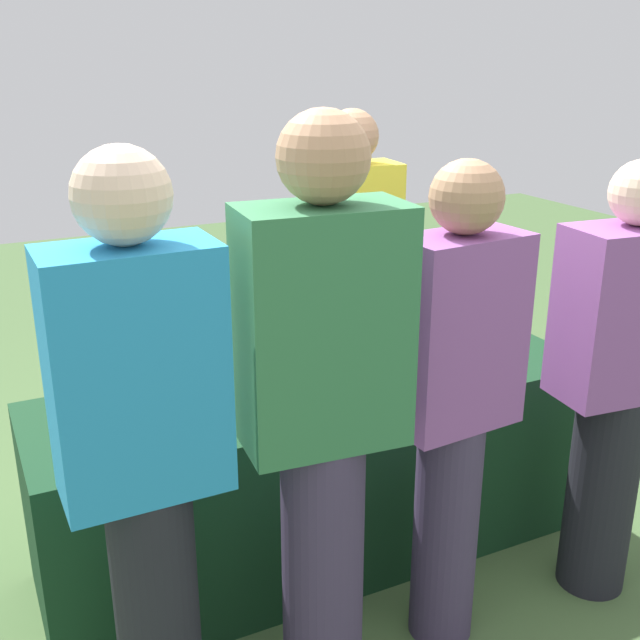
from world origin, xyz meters
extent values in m
plane|color=#476638|center=(0.00, 0.00, 0.00)|extent=(12.00, 12.00, 0.00)
cube|color=#14381E|center=(0.00, 0.00, 0.36)|extent=(2.11, 0.65, 0.72)
cylinder|color=black|center=(-0.73, 0.07, 0.84)|extent=(0.07, 0.07, 0.23)
cylinder|color=black|center=(-0.73, 0.07, 0.99)|extent=(0.03, 0.03, 0.08)
cylinder|color=maroon|center=(-0.73, 0.07, 1.04)|extent=(0.03, 0.03, 0.02)
cylinder|color=silver|center=(-0.73, 0.07, 0.83)|extent=(0.07, 0.07, 0.08)
cylinder|color=black|center=(-0.48, 0.08, 0.84)|extent=(0.07, 0.07, 0.24)
cylinder|color=black|center=(-0.48, 0.08, 1.00)|extent=(0.03, 0.03, 0.07)
cylinder|color=black|center=(-0.48, 0.08, 1.04)|extent=(0.03, 0.03, 0.02)
cylinder|color=silver|center=(-0.48, 0.08, 0.83)|extent=(0.07, 0.07, 0.08)
cylinder|color=black|center=(-0.27, 0.15, 0.83)|extent=(0.07, 0.07, 0.22)
cylinder|color=black|center=(-0.27, 0.15, 0.98)|extent=(0.03, 0.03, 0.07)
cylinder|color=maroon|center=(-0.27, 0.15, 1.02)|extent=(0.03, 0.03, 0.02)
cylinder|color=silver|center=(-0.27, 0.15, 0.82)|extent=(0.07, 0.07, 0.08)
cylinder|color=black|center=(-0.05, 0.07, 0.83)|extent=(0.07, 0.07, 0.22)
cylinder|color=black|center=(-0.05, 0.07, 0.98)|extent=(0.03, 0.03, 0.08)
cylinder|color=gold|center=(-0.05, 0.07, 1.03)|extent=(0.03, 0.03, 0.02)
cylinder|color=silver|center=(-0.05, 0.07, 0.82)|extent=(0.07, 0.07, 0.08)
cylinder|color=black|center=(0.13, 0.10, 0.83)|extent=(0.07, 0.07, 0.22)
cylinder|color=black|center=(0.13, 0.10, 0.98)|extent=(0.02, 0.02, 0.09)
cylinder|color=black|center=(0.13, 0.10, 1.03)|extent=(0.03, 0.03, 0.02)
cylinder|color=silver|center=(0.13, 0.10, 0.82)|extent=(0.07, 0.07, 0.08)
cylinder|color=black|center=(0.40, 0.12, 0.83)|extent=(0.07, 0.07, 0.21)
cylinder|color=black|center=(0.40, 0.12, 0.97)|extent=(0.03, 0.03, 0.07)
cylinder|color=maroon|center=(0.40, 0.12, 1.02)|extent=(0.03, 0.03, 0.02)
cylinder|color=silver|center=(0.40, 0.12, 0.82)|extent=(0.07, 0.07, 0.07)
cylinder|color=black|center=(0.52, 0.14, 0.83)|extent=(0.07, 0.07, 0.22)
cylinder|color=black|center=(0.52, 0.14, 0.98)|extent=(0.03, 0.03, 0.08)
cylinder|color=gold|center=(0.52, 0.14, 1.03)|extent=(0.03, 0.03, 0.02)
cylinder|color=silver|center=(0.52, 0.14, 0.82)|extent=(0.07, 0.07, 0.08)
cylinder|color=black|center=(0.63, 0.12, 0.83)|extent=(0.08, 0.08, 0.21)
cylinder|color=black|center=(0.63, 0.12, 0.97)|extent=(0.03, 0.03, 0.08)
cylinder|color=maroon|center=(0.63, 0.12, 1.02)|extent=(0.03, 0.03, 0.02)
cylinder|color=silver|center=(0.63, 0.12, 0.82)|extent=(0.08, 0.08, 0.07)
cylinder|color=silver|center=(-0.77, -0.05, 0.72)|extent=(0.07, 0.07, 0.00)
cylinder|color=silver|center=(-0.77, -0.05, 0.76)|extent=(0.01, 0.01, 0.08)
sphere|color=silver|center=(-0.77, -0.05, 0.83)|extent=(0.07, 0.07, 0.07)
sphere|color=#590C19|center=(-0.77, -0.05, 0.82)|extent=(0.04, 0.04, 0.04)
cylinder|color=silver|center=(-0.29, -0.16, 0.72)|extent=(0.07, 0.07, 0.00)
cylinder|color=silver|center=(-0.29, -0.16, 0.76)|extent=(0.01, 0.01, 0.06)
sphere|color=silver|center=(-0.29, -0.16, 0.82)|extent=(0.08, 0.08, 0.08)
cylinder|color=silver|center=(-0.04, -0.15, 0.72)|extent=(0.06, 0.06, 0.00)
cylinder|color=silver|center=(-0.04, -0.15, 0.76)|extent=(0.01, 0.01, 0.06)
sphere|color=silver|center=(-0.04, -0.15, 0.82)|extent=(0.06, 0.06, 0.06)
cylinder|color=silver|center=(0.44, -0.12, 0.72)|extent=(0.07, 0.07, 0.00)
cylinder|color=silver|center=(0.44, -0.12, 0.77)|extent=(0.01, 0.01, 0.08)
sphere|color=silver|center=(0.44, -0.12, 0.84)|extent=(0.08, 0.08, 0.08)
cylinder|color=silver|center=(0.69, -0.05, 0.72)|extent=(0.06, 0.06, 0.00)
cylinder|color=silver|center=(0.69, -0.05, 0.76)|extent=(0.01, 0.01, 0.07)
sphere|color=silver|center=(0.69, -0.05, 0.83)|extent=(0.07, 0.07, 0.07)
sphere|color=#590C19|center=(0.69, -0.05, 0.82)|extent=(0.04, 0.04, 0.04)
cylinder|color=silver|center=(-0.63, -0.06, 0.82)|extent=(0.23, 0.23, 0.19)
cylinder|color=brown|center=(0.40, 0.51, 0.41)|extent=(0.22, 0.22, 0.82)
cube|color=yellow|center=(0.40, 0.51, 1.13)|extent=(0.42, 0.26, 0.62)
sphere|color=tan|center=(0.40, 0.51, 1.55)|extent=(0.22, 0.22, 0.22)
cylinder|color=black|center=(-0.79, -0.62, 0.42)|extent=(0.23, 0.23, 0.84)
cube|color=#268CCC|center=(-0.79, -0.62, 1.16)|extent=(0.41, 0.23, 0.63)
sphere|color=beige|center=(-0.79, -0.62, 1.58)|extent=(0.23, 0.23, 0.23)
cylinder|color=#3F3351|center=(-0.30, -0.63, 0.44)|extent=(0.24, 0.24, 0.87)
cube|color=#337247|center=(-0.30, -0.63, 1.20)|extent=(0.46, 0.28, 0.65)
sphere|color=tan|center=(-0.30, -0.63, 1.64)|extent=(0.24, 0.24, 0.24)
cylinder|color=#3F3351|center=(0.18, -0.58, 0.40)|extent=(0.21, 0.21, 0.79)
cube|color=#8C4C99|center=(0.18, -0.58, 1.09)|extent=(0.40, 0.24, 0.60)
sphere|color=tan|center=(0.18, -0.58, 1.50)|extent=(0.22, 0.22, 0.22)
cylinder|color=black|center=(0.83, -0.62, 0.39)|extent=(0.24, 0.24, 0.78)
cube|color=#8C4C99|center=(0.83, -0.62, 1.07)|extent=(0.46, 0.29, 0.58)
camera|label=1|loc=(-1.14, -2.34, 1.89)|focal=43.26mm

